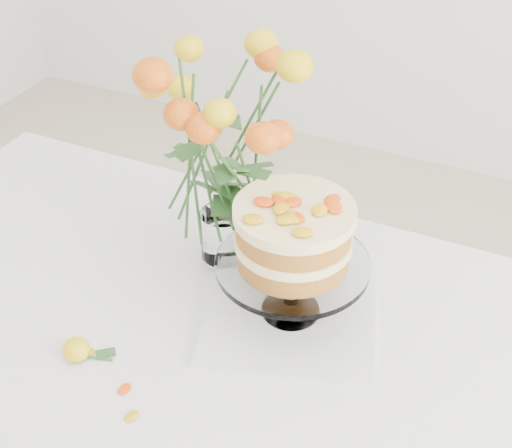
{
  "coord_description": "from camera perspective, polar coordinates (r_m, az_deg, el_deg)",
  "views": [
    {
      "loc": [
        0.49,
        -0.73,
        1.65
      ],
      "look_at": [
        0.07,
        0.17,
        0.9
      ],
      "focal_mm": 50.0,
      "sensor_mm": 36.0,
      "label": 1
    }
  ],
  "objects": [
    {
      "name": "table",
      "position": [
        1.31,
        -5.94,
        -11.4
      ],
      "size": [
        1.43,
        0.93,
        0.76
      ],
      "color": "tan",
      "rests_on": "ground"
    },
    {
      "name": "napkin",
      "position": [
        1.28,
        2.77,
        -7.1
      ],
      "size": [
        0.37,
        0.37,
        0.01
      ],
      "primitive_type": "cube",
      "rotation": [
        0.0,
        0.0,
        0.29
      ],
      "color": "silver",
      "rests_on": "table"
    },
    {
      "name": "cake_stand",
      "position": [
        1.18,
        3.0,
        -1.36
      ],
      "size": [
        0.26,
        0.26,
        0.24
      ],
      "rotation": [
        0.0,
        0.0,
        -0.11
      ],
      "color": "white",
      "rests_on": "napkin"
    },
    {
      "name": "rose_vase",
      "position": [
        1.25,
        -2.84,
        6.47
      ],
      "size": [
        0.38,
        0.38,
        0.45
      ],
      "rotation": [
        0.0,
        0.0,
        -0.41
      ],
      "color": "white",
      "rests_on": "table"
    },
    {
      "name": "loose_rose_near",
      "position": [
        1.24,
        -14.17,
        -9.7
      ],
      "size": [
        0.08,
        0.05,
        0.04
      ],
      "rotation": [
        0.0,
        0.0,
        0.29
      ],
      "color": "yellow",
      "rests_on": "table"
    },
    {
      "name": "stray_petal_a",
      "position": [
        1.25,
        -13.33,
        -9.99
      ],
      "size": [
        0.03,
        0.02,
        0.0
      ],
      "primitive_type": "ellipsoid",
      "color": "#DEA30E",
      "rests_on": "table"
    },
    {
      "name": "stray_petal_b",
      "position": [
        1.19,
        -10.47,
        -12.86
      ],
      "size": [
        0.03,
        0.02,
        0.0
      ],
      "primitive_type": "ellipsoid",
      "color": "#DEA30E",
      "rests_on": "table"
    },
    {
      "name": "stray_petal_c",
      "position": [
        1.15,
        -9.88,
        -14.91
      ],
      "size": [
        0.03,
        0.02,
        0.0
      ],
      "primitive_type": "ellipsoid",
      "color": "#DEA30E",
      "rests_on": "table"
    }
  ]
}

